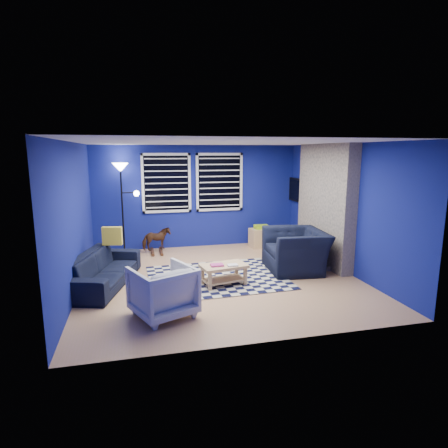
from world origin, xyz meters
The scene contains 18 objects.
floor centered at (0.00, 0.00, 0.00)m, with size 5.00×5.00×0.00m, color tan.
ceiling centered at (0.00, 0.00, 2.50)m, with size 5.00×5.00×0.00m, color white.
wall_back centered at (0.00, 2.50, 1.25)m, with size 5.00×5.00×0.00m, color navy.
wall_left centered at (-2.50, 0.00, 1.25)m, with size 5.00×5.00×0.00m, color navy.
wall_right centered at (2.50, 0.00, 1.25)m, with size 5.00×5.00×0.00m, color navy.
fireplace centered at (2.36, 0.50, 1.20)m, with size 0.65×2.00×2.50m.
window_left centered at (-0.75, 2.46, 1.60)m, with size 1.17×0.06×1.42m.
window_right centered at (0.55, 2.46, 1.60)m, with size 1.17×0.06×1.42m.
tv centered at (2.45, 2.00, 1.40)m, with size 0.07×1.00×0.58m.
rug centered at (-0.06, 0.02, 0.01)m, with size 2.50×2.00×0.02m, color black.
sofa centered at (-2.10, 0.09, 0.29)m, with size 0.79×2.02×0.59m, color black.
armchair_big centered at (1.58, 0.12, 0.40)m, with size 1.09×1.25×0.81m, color black.
armchair_bent centered at (-1.17, -1.42, 0.37)m, with size 0.79×0.82×0.74m, color gray.
rocking_horse centered at (-1.05, 2.06, 0.34)m, with size 0.64×0.29×0.54m, color #422215.
coffee_table centered at (-0.02, -0.40, 0.28)m, with size 0.87×0.60×0.40m.
cabinet centered at (1.52, 2.05, 0.25)m, with size 0.59×0.42×0.55m.
floor_lamp centered at (-1.77, 2.25, 1.71)m, with size 0.57×0.35×2.09m.
throw_pillow centered at (-1.95, 0.68, 0.76)m, with size 0.37×0.11×0.35m, color gold.
Camera 1 is at (-1.49, -6.56, 2.33)m, focal length 30.00 mm.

